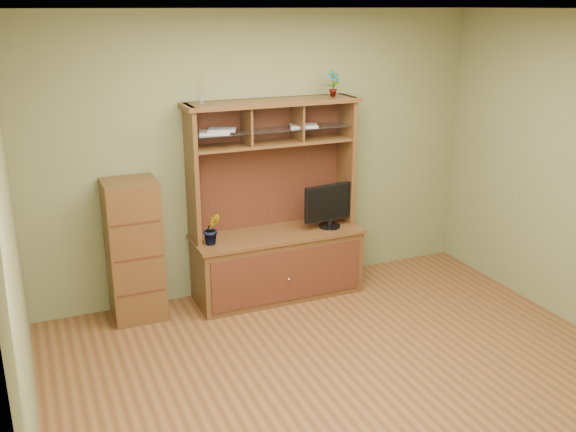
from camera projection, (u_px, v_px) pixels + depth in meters
room at (365, 214)px, 4.43m from camera, size 4.54×4.04×2.74m
media_hutch at (276, 244)px, 6.21m from camera, size 1.66×0.61×1.90m
monitor at (330, 205)px, 6.22m from camera, size 0.55×0.21×0.43m
orchid_plant at (212, 229)px, 5.80m from camera, size 0.17×0.14×0.30m
top_plant at (333, 84)px, 6.04m from camera, size 0.13×0.09×0.24m
reed_diffuser at (202, 93)px, 5.57m from camera, size 0.05×0.05×0.25m
magazines at (247, 129)px, 5.83m from camera, size 1.18×0.27×0.04m
side_cabinet at (134, 251)px, 5.71m from camera, size 0.46×0.42×1.29m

